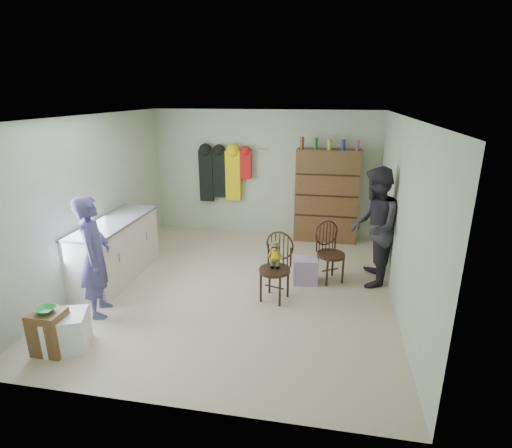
% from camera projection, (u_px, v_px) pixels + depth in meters
% --- Properties ---
extents(ground_plane, '(5.00, 5.00, 0.00)m').
position_uv_depth(ground_plane, '(237.00, 286.00, 6.06)').
color(ground_plane, beige).
rests_on(ground_plane, ground).
extents(room_walls, '(5.00, 5.00, 5.00)m').
position_uv_depth(room_walls, '(244.00, 177.00, 6.07)').
color(room_walls, beige).
rests_on(room_walls, ground).
extents(counter, '(0.64, 1.86, 0.94)m').
position_uv_depth(counter, '(116.00, 249.00, 6.25)').
color(counter, silver).
rests_on(counter, ground).
extents(stool, '(0.36, 0.31, 0.51)m').
position_uv_depth(stool, '(50.00, 332.00, 4.46)').
color(stool, brown).
rests_on(stool, ground).
extents(bowl, '(0.21, 0.21, 0.05)m').
position_uv_depth(bowl, '(45.00, 310.00, 4.37)').
color(bowl, green).
rests_on(bowl, stool).
extents(plastic_tub, '(0.57, 0.56, 0.42)m').
position_uv_depth(plastic_tub, '(67.00, 331.00, 4.55)').
color(plastic_tub, white).
rests_on(plastic_tub, ground).
extents(chair_front, '(0.53, 0.53, 0.97)m').
position_uv_depth(chair_front, '(276.00, 262.00, 5.56)').
color(chair_front, '#352112').
rests_on(chair_front, ground).
extents(chair_far, '(0.58, 0.58, 0.94)m').
position_uv_depth(chair_far, '(329.00, 249.00, 6.14)').
color(chair_far, '#352112').
rests_on(chair_far, ground).
extents(striped_bag, '(0.41, 0.34, 0.40)m').
position_uv_depth(striped_bag, '(305.00, 271.00, 6.13)').
color(striped_bag, pink).
rests_on(striped_bag, ground).
extents(person_left, '(0.56, 0.68, 1.61)m').
position_uv_depth(person_left, '(95.00, 257.00, 5.10)').
color(person_left, '#4A457E').
rests_on(person_left, ground).
extents(person_right, '(0.77, 0.94, 1.80)m').
position_uv_depth(person_right, '(374.00, 227.00, 5.92)').
color(person_right, '#2D2B33').
rests_on(person_right, ground).
extents(dresser, '(1.20, 0.39, 2.03)m').
position_uv_depth(dresser, '(326.00, 196.00, 7.71)').
color(dresser, brown).
rests_on(dresser, ground).
extents(coat_rack, '(1.42, 0.12, 1.09)m').
position_uv_depth(coat_rack, '(223.00, 174.00, 8.04)').
color(coat_rack, '#99999E').
rests_on(coat_rack, ground).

